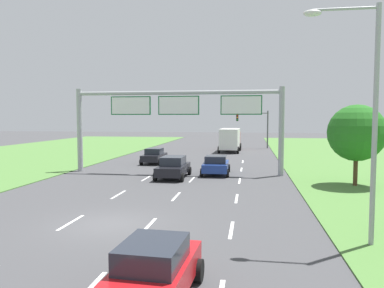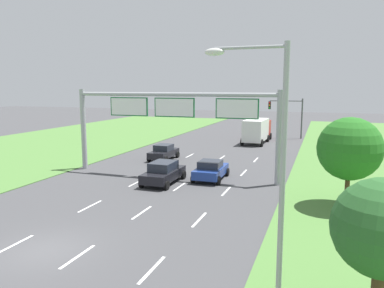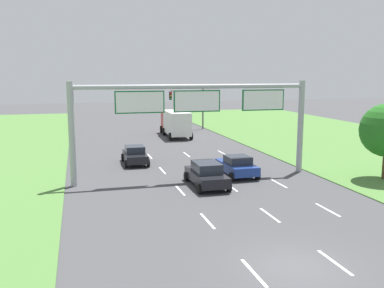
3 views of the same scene
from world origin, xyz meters
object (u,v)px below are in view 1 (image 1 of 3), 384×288
(car_near_red, at_px, (152,274))
(car_mid_lane, at_px, (154,156))
(traffic_light_mast, at_px, (255,122))
(roadside_tree_mid, at_px, (357,133))
(car_far_ahead, at_px, (216,165))
(street_lamp, at_px, (364,103))
(sign_gantry, at_px, (178,113))
(car_lead_silver, at_px, (173,167))
(box_truck, at_px, (230,139))

(car_near_red, xyz_separation_m, car_mid_lane, (-7.11, 27.54, -0.02))
(traffic_light_mast, distance_m, roadside_tree_mid, 31.31)
(car_mid_lane, relative_size, traffic_light_mast, 0.72)
(car_far_ahead, bearing_deg, street_lamp, -68.92)
(car_far_ahead, bearing_deg, sign_gantry, 177.33)
(car_lead_silver, distance_m, car_mid_lane, 9.24)
(car_mid_lane, bearing_deg, street_lamp, -58.11)
(box_truck, bearing_deg, car_mid_lane, -113.26)
(car_far_ahead, relative_size, box_truck, 0.52)
(car_near_red, distance_m, traffic_light_mast, 48.32)
(sign_gantry, xyz_separation_m, traffic_light_mast, (6.48, 26.72, -1.11))
(box_truck, distance_m, traffic_light_mast, 7.11)
(traffic_light_mast, bearing_deg, roadside_tree_mid, -78.37)
(car_lead_silver, relative_size, roadside_tree_mid, 0.82)
(car_far_ahead, xyz_separation_m, sign_gantry, (-3.11, 0.07, 4.21))
(car_far_ahead, height_order, traffic_light_mast, traffic_light_mast)
(car_near_red, distance_m, box_truck, 42.20)
(box_truck, bearing_deg, traffic_light_mast, 62.92)
(car_lead_silver, relative_size, sign_gantry, 0.26)
(car_lead_silver, distance_m, street_lamp, 17.36)
(car_near_red, relative_size, car_far_ahead, 1.02)
(car_lead_silver, distance_m, roadside_tree_mid, 13.11)
(traffic_light_mast, height_order, roadside_tree_mid, traffic_light_mast)
(street_lamp, bearing_deg, sign_gantry, 121.20)
(traffic_light_mast, relative_size, street_lamp, 0.66)
(street_lamp, distance_m, roadside_tree_mid, 12.62)
(car_near_red, xyz_separation_m, street_lamp, (6.26, 5.30, 4.29))
(roadside_tree_mid, bearing_deg, car_far_ahead, 158.18)
(traffic_light_mast, relative_size, roadside_tree_mid, 1.03)
(car_near_red, bearing_deg, car_lead_silver, 103.10)
(box_truck, bearing_deg, street_lamp, -78.20)
(car_near_red, height_order, street_lamp, street_lamp)
(car_lead_silver, xyz_separation_m, car_far_ahead, (3.04, 2.26, -0.06))
(box_truck, distance_m, roadside_tree_mid, 26.59)
(car_lead_silver, xyz_separation_m, sign_gantry, (-0.07, 2.33, 4.15))
(car_near_red, relative_size, car_lead_silver, 0.94)
(car_mid_lane, xyz_separation_m, traffic_light_mast, (10.10, 20.58, 3.10))
(car_near_red, bearing_deg, street_lamp, 43.19)
(car_mid_lane, xyz_separation_m, car_far_ahead, (6.74, -6.21, 0.00))
(street_lamp, bearing_deg, car_far_ahead, 112.49)
(car_mid_lane, bearing_deg, roadside_tree_mid, -30.70)
(street_lamp, bearing_deg, traffic_light_mast, 94.37)
(car_near_red, bearing_deg, car_mid_lane, 107.41)
(sign_gantry, bearing_deg, roadside_tree_mid, -17.13)
(street_lamp, xyz_separation_m, roadside_tree_mid, (3.04, 12.16, -1.51))
(car_mid_lane, bearing_deg, box_truck, 65.86)
(car_far_ahead, height_order, box_truck, box_truck)
(car_far_ahead, bearing_deg, car_lead_silver, -144.81)
(sign_gantry, relative_size, street_lamp, 2.03)
(car_mid_lane, relative_size, roadside_tree_mid, 0.74)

